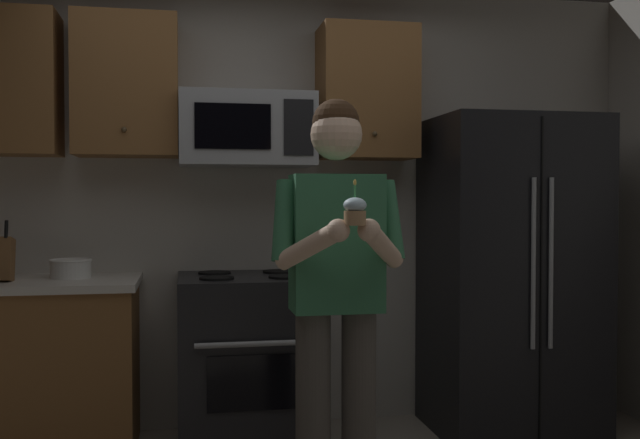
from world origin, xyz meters
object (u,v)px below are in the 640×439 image
(refrigerator, at_px, (510,275))
(cupcake, at_px, (355,211))
(oven_range, at_px, (249,360))
(bowl_large_white, at_px, (71,268))
(person, at_px, (337,280))
(microwave, at_px, (247,130))

(refrigerator, relative_size, cupcake, 10.35)
(oven_range, height_order, cupcake, cupcake)
(bowl_large_white, bearing_deg, cupcake, -47.01)
(refrigerator, xyz_separation_m, cupcake, (-1.21, -1.21, 0.39))
(cupcake, bearing_deg, oven_range, 103.10)
(person, bearing_deg, cupcake, -90.00)
(bowl_large_white, xyz_separation_m, person, (1.22, -0.98, 0.02))
(microwave, relative_size, person, 0.42)
(refrigerator, xyz_separation_m, person, (-1.21, -0.88, 0.10))
(person, bearing_deg, bowl_large_white, 141.19)
(refrigerator, bearing_deg, person, -143.96)
(microwave, relative_size, cupcake, 4.26)
(bowl_large_white, bearing_deg, person, -38.81)
(oven_range, relative_size, person, 0.53)
(cupcake, bearing_deg, refrigerator, 44.99)
(bowl_large_white, relative_size, cupcake, 1.25)
(microwave, xyz_separation_m, refrigerator, (1.50, -0.16, -0.82))
(refrigerator, xyz_separation_m, bowl_large_white, (-2.43, 0.10, 0.07))
(oven_range, relative_size, microwave, 1.26)
(oven_range, height_order, person, person)
(oven_range, xyz_separation_m, refrigerator, (1.50, -0.04, 0.44))
(microwave, relative_size, refrigerator, 0.41)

